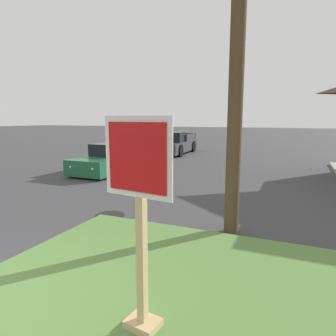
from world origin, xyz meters
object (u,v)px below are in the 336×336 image
Objects in this scene: manhole_cover at (110,215)px; pickup_truck_charcoal at (174,144)px; stop_sign at (140,227)px; parked_sedan_green at (114,159)px.

pickup_truck_charcoal is (-3.52, 12.69, 0.61)m from manhole_cover.
pickup_truck_charcoal is at bearing 111.13° from stop_sign.
manhole_cover is at bearing -57.52° from parked_sedan_green.
pickup_truck_charcoal is (-6.17, 15.96, -0.62)m from stop_sign.
stop_sign is at bearing -68.87° from pickup_truck_charcoal.
parked_sedan_green is (-6.06, 8.63, -0.70)m from stop_sign.
pickup_truck_charcoal is at bearing 90.79° from parked_sedan_green.
stop_sign is 0.44× the size of pickup_truck_charcoal.
manhole_cover is at bearing -74.51° from pickup_truck_charcoal.
manhole_cover is 6.38m from parked_sedan_green.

